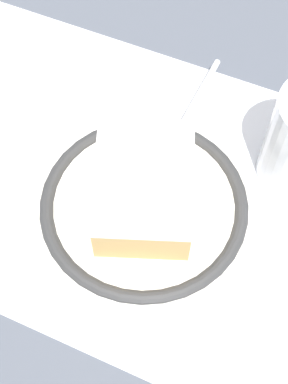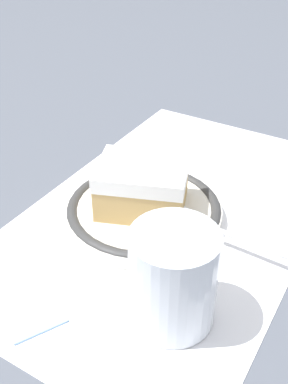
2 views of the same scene
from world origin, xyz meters
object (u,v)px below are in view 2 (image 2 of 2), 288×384
at_px(plate, 144,210).
at_px(cake_slice, 142,186).
at_px(spoon, 194,220).
at_px(cup, 173,283).
at_px(napkin, 211,147).
at_px(sugar_packet, 36,319).

bearing_deg(plate, cake_slice, -71.49).
bearing_deg(spoon, plate, -88.52).
bearing_deg(cake_slice, cup, 41.35).
relative_size(cup, napkin, 0.83).
relative_size(spoon, sugar_packet, 2.94).
distance_m(spoon, cup, 0.12).
xyz_separation_m(spoon, napkin, (-0.19, -0.06, -0.02)).
relative_size(napkin, sugar_packet, 2.23).
bearing_deg(cup, sugar_packet, -55.41).
distance_m(cup, sugar_packet, 0.13).
relative_size(plate, sugar_packet, 3.56).
height_order(spoon, sugar_packet, spoon).
height_order(spoon, cup, cup).
distance_m(napkin, sugar_packet, 0.37).
height_order(spoon, napkin, spoon).
height_order(cup, napkin, cup).
xyz_separation_m(plate, napkin, (-0.19, -0.00, -0.01)).
distance_m(plate, spoon, 0.06).
height_order(plate, cake_slice, cake_slice).
height_order(plate, spoon, spoon).
height_order(plate, sugar_packet, plate).
bearing_deg(spoon, cake_slice, -88.00).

